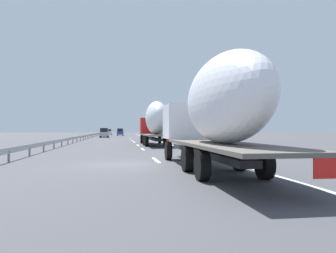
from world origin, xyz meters
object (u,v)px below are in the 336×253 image
Objects in this scene: car_blue_sedan at (120,132)px; car_white_van at (109,132)px; truck_trailing at (215,109)px; truck_lead at (155,121)px; car_yellow_coupe at (104,133)px; road_sign at (163,126)px; car_silver_hatch at (104,133)px.

car_white_van is at bearing 14.62° from car_blue_sedan.
truck_lead is at bearing -0.00° from truck_trailing.
truck_trailing is at bearing -173.78° from car_yellow_coupe.
truck_trailing is at bearing -175.63° from car_white_van.
car_blue_sedan is at bearing 9.82° from road_sign.
car_white_van is at bearing 0.02° from car_silver_hatch.
car_white_van is (90.53, 6.92, -1.63)m from truck_trailing.
road_sign is at bearing -159.35° from car_yellow_coupe.
truck_trailing is 77.49m from car_blue_sedan.
road_sign reaches higher than car_blue_sedan.
car_blue_sedan reaches higher than car_yellow_coupe.
car_white_van is at bearing 4.37° from truck_trailing.
car_blue_sedan is at bearing -165.38° from car_white_van.
car_white_van is at bearing 11.07° from road_sign.
truck_trailing is 3.04× the size of car_white_van.
truck_trailing is 39.42m from road_sign.
car_white_van is (32.78, 0.01, -0.08)m from car_silver_hatch.
truck_trailing is at bearing -177.41° from car_blue_sedan.
car_silver_hatch is 1.25× the size of road_sign.
car_yellow_coupe is at bearing 20.65° from road_sign.
road_sign is at bearing -170.18° from car_blue_sedan.
car_blue_sedan is 13.58m from car_white_van.
road_sign reaches higher than car_silver_hatch.
car_white_van is 52.23m from road_sign.
truck_trailing is 3.56× the size of car_blue_sedan.
truck_trailing is 3.00× the size of car_yellow_coupe.
car_silver_hatch is (57.75, 6.91, -1.55)m from truck_trailing.
car_yellow_coupe is (-10.56, 3.78, -0.05)m from car_blue_sedan.
truck_lead is 36.24m from car_silver_hatch.
car_yellow_coupe is 1.01× the size of car_white_van.
car_yellow_coupe is 1.43× the size of road_sign.
car_silver_hatch is 21.04m from road_sign.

